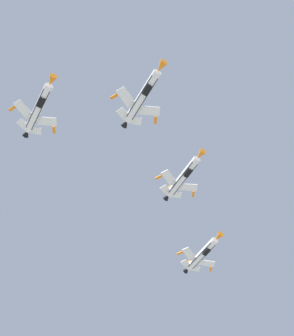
{
  "coord_description": "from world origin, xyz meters",
  "views": [
    {
      "loc": [
        -5.04,
        -3.56,
        1.45
      ],
      "look_at": [
        31.68,
        37.32,
        76.32
      ],
      "focal_mm": 45.07,
      "sensor_mm": 36.0,
      "label": 1
    }
  ],
  "objects_px": {
    "fighter_jet_lead": "(143,96)",
    "fighter_jet_left_wing": "(183,176)",
    "fighter_jet_right_wing": "(39,108)",
    "fighter_jet_left_outer": "(202,254)"
  },
  "relations": [
    {
      "from": "fighter_jet_left_wing",
      "to": "fighter_jet_left_outer",
      "type": "distance_m",
      "value": 22.82
    },
    {
      "from": "fighter_jet_left_wing",
      "to": "fighter_jet_left_outer",
      "type": "relative_size",
      "value": 1.0
    },
    {
      "from": "fighter_jet_lead",
      "to": "fighter_jet_left_wing",
      "type": "height_order",
      "value": "fighter_jet_left_wing"
    },
    {
      "from": "fighter_jet_right_wing",
      "to": "fighter_jet_left_outer",
      "type": "xyz_separation_m",
      "value": [
        53.04,
        5.0,
        -4.08
      ]
    },
    {
      "from": "fighter_jet_left_wing",
      "to": "fighter_jet_left_outer",
      "type": "bearing_deg",
      "value": -134.23
    },
    {
      "from": "fighter_jet_left_wing",
      "to": "fighter_jet_lead",
      "type": "bearing_deg",
      "value": 37.21
    },
    {
      "from": "fighter_jet_left_outer",
      "to": "fighter_jet_right_wing",
      "type": "bearing_deg",
      "value": 17.53
    },
    {
      "from": "fighter_jet_left_wing",
      "to": "fighter_jet_left_outer",
      "type": "xyz_separation_m",
      "value": [
        18.76,
        12.48,
        -3.61
      ]
    },
    {
      "from": "fighter_jet_lead",
      "to": "fighter_jet_left_wing",
      "type": "distance_m",
      "value": 23.49
    },
    {
      "from": "fighter_jet_right_wing",
      "to": "fighter_jet_left_outer",
      "type": "distance_m",
      "value": 53.43
    }
  ]
}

